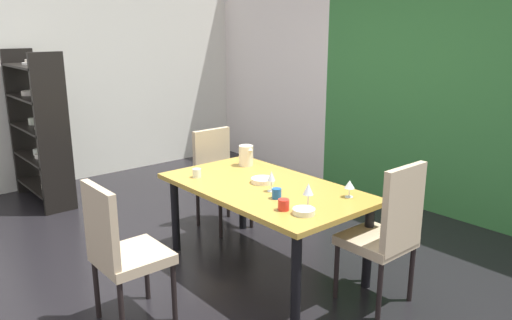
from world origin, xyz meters
The scene contains 18 objects.
ground_plane centered at (0.00, 0.00, -0.01)m, with size 6.22×5.20×0.02m, color black.
back_panel_interior centered at (-2.01, 2.55, 1.39)m, with size 2.19×0.10×2.77m, color silver.
garden_window_panel centered at (1.09, 2.55, 1.39)m, with size 4.03×0.10×2.77m, color #347538.
left_interior_panel centered at (-3.06, 0.00, 1.39)m, with size 0.10×5.20×2.77m, color silver.
dining_table centered at (0.43, 0.28, 0.63)m, with size 1.71×0.97×0.71m.
chair_head_near centered at (0.44, -0.98, 0.55)m, with size 0.44×0.44×1.00m.
chair_left_far centered at (-0.56, 0.55, 0.54)m, with size 0.44×0.44×0.96m.
chair_right_far centered at (1.42, 0.55, 0.58)m, with size 0.44×0.44×1.06m.
display_shelf centered at (-2.45, -0.55, 0.85)m, with size 1.03×0.34×1.70m.
wine_glass_near_shelf centered at (0.57, 0.23, 0.83)m, with size 0.06×0.06×0.16m.
wine_glass_west centered at (1.04, 0.59, 0.81)m, with size 0.08×0.08×0.13m.
wine_glass_front centered at (0.99, 0.20, 0.84)m, with size 0.08×0.08×0.17m.
serving_bowl_corner centered at (0.36, 0.33, 0.73)m, with size 0.19×0.19×0.04m, color #F6E4C9.
serving_bowl_near_window centered at (1.07, 0.08, 0.73)m, with size 0.16×0.16×0.04m, color beige.
cup_east centered at (-0.12, 0.00, 0.75)m, with size 0.07×0.07×0.07m, color silver.
cup_south centered at (0.92, 0.02, 0.75)m, with size 0.08×0.08×0.08m, color red.
cup_north centered at (0.71, 0.15, 0.75)m, with size 0.07×0.07×0.08m, color #1B529B.
pitcher_rear centered at (-0.13, 0.55, 0.81)m, with size 0.15×0.13×0.19m.
Camera 1 is at (3.28, -2.23, 1.95)m, focal length 35.00 mm.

